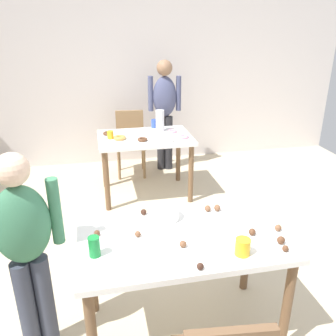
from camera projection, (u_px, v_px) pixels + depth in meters
name	position (u px, v px, depth m)	size (l,w,h in m)	color
ground_plane	(187.00, 303.00, 2.71)	(6.40, 6.40, 0.00)	beige
wall_back	(133.00, 74.00, 5.11)	(6.40, 0.10, 2.60)	silver
dining_table_near	(183.00, 251.00, 2.24)	(1.30, 0.72, 0.75)	white
dining_table_far	(145.00, 145.00, 4.20)	(1.09, 0.75, 0.75)	white
chair_far_table	(130.00, 139.00, 4.90)	(0.43, 0.43, 0.87)	olive
person_girl_near	(25.00, 244.00, 2.04)	(0.45, 0.28, 1.36)	#383D4C
person_adult_far	(165.00, 106.00, 4.86)	(0.46, 0.24, 1.54)	#28282D
mixing_bowl	(164.00, 214.00, 2.40)	(0.20, 0.20, 0.08)	white
soda_can	(94.00, 247.00, 2.01)	(0.07, 0.07, 0.12)	#198438
fork_near	(157.00, 262.00, 1.97)	(0.17, 0.02, 0.01)	silver
cup_near_0	(243.00, 247.00, 2.02)	(0.09, 0.09, 0.10)	yellow
cake_ball_0	(208.00, 208.00, 2.50)	(0.04, 0.04, 0.04)	brown
cake_ball_1	(97.00, 233.00, 2.21)	(0.04, 0.04, 0.04)	brown
cake_ball_2	(183.00, 244.00, 2.10)	(0.04, 0.04, 0.04)	brown
cake_ball_3	(200.00, 266.00, 1.91)	(0.04, 0.04, 0.04)	#3D2319
cake_ball_4	(285.00, 248.00, 2.06)	(0.04, 0.04, 0.04)	brown
cake_ball_5	(138.00, 234.00, 2.20)	(0.04, 0.04, 0.04)	brown
cake_ball_6	(278.00, 228.00, 2.26)	(0.04, 0.04, 0.04)	brown
cake_ball_7	(217.00, 208.00, 2.50)	(0.05, 0.05, 0.05)	brown
cake_ball_8	(252.00, 232.00, 2.22)	(0.04, 0.04, 0.04)	brown
cake_ball_9	(281.00, 240.00, 2.13)	(0.05, 0.05, 0.05)	brown
cake_ball_10	(144.00, 212.00, 2.45)	(0.04, 0.04, 0.04)	#3D2319
pitcher_far	(160.00, 121.00, 4.31)	(0.10, 0.10, 0.26)	white
cup_far_0	(110.00, 135.00, 4.05)	(0.07, 0.07, 0.09)	yellow
cup_far_1	(154.00, 124.00, 4.48)	(0.08, 0.08, 0.10)	#3351B2
donut_far_0	(142.00, 139.00, 3.99)	(0.11, 0.11, 0.03)	brown
donut_far_1	(120.00, 138.00, 4.04)	(0.14, 0.14, 0.04)	gold
donut_far_2	(170.00, 141.00, 3.95)	(0.10, 0.10, 0.03)	white
donut_far_3	(172.00, 131.00, 4.29)	(0.11, 0.11, 0.03)	pink
donut_far_4	(184.00, 137.00, 4.09)	(0.11, 0.11, 0.03)	pink
donut_far_5	(108.00, 133.00, 4.21)	(0.12, 0.12, 0.03)	brown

